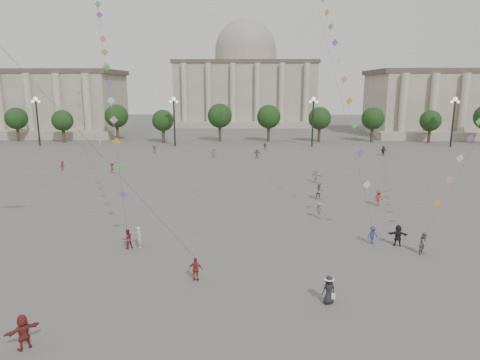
{
  "coord_description": "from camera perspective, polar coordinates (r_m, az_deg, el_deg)",
  "views": [
    {
      "loc": [
        1.14,
        -23.03,
        12.76
      ],
      "look_at": [
        0.44,
        12.0,
        5.1
      ],
      "focal_mm": 32.0,
      "sensor_mm": 36.0,
      "label": 1
    }
  ],
  "objects": [
    {
      "name": "ground",
      "position": [
        26.35,
        -1.55,
        -16.63
      ],
      "size": [
        360.0,
        360.0,
        0.0
      ],
      "primitive_type": "plane",
      "color": "#575552",
      "rests_on": "ground"
    },
    {
      "name": "hall_central",
      "position": [
        152.26,
        0.74,
        12.89
      ],
      "size": [
        48.3,
        34.3,
        35.5
      ],
      "color": "gray",
      "rests_on": "ground"
    },
    {
      "name": "tree_row",
      "position": [
        101.3,
        0.5,
        8.16
      ],
      "size": [
        137.12,
        5.12,
        8.0
      ],
      "color": "#37271B",
      "rests_on": "ground"
    },
    {
      "name": "lamp_post_far_west",
      "position": [
        103.98,
        -25.47,
        8.17
      ],
      "size": [
        2.0,
        0.9,
        10.65
      ],
      "color": "#262628",
      "rests_on": "ground"
    },
    {
      "name": "lamp_post_mid_west",
      "position": [
        94.57,
        -8.79,
        8.91
      ],
      "size": [
        2.0,
        0.9,
        10.65
      ],
      "color": "#262628",
      "rests_on": "ground"
    },
    {
      "name": "lamp_post_mid_east",
      "position": [
        94.21,
        9.72,
        8.87
      ],
      "size": [
        2.0,
        0.9,
        10.65
      ],
      "color": "#262628",
      "rests_on": "ground"
    },
    {
      "name": "lamp_post_far_east",
      "position": [
        102.99,
        26.63,
        8.04
      ],
      "size": [
        2.0,
        0.9,
        10.65
      ],
      "color": "#262628",
      "rests_on": "ground"
    },
    {
      "name": "person_crowd_0",
      "position": [
        87.97,
        3.36,
        4.5
      ],
      "size": [
        1.01,
        0.61,
        1.61
      ],
      "primitive_type": "imported",
      "rotation": [
        0.0,
        0.0,
        0.24
      ],
      "color": "#394F81",
      "rests_on": "ground"
    },
    {
      "name": "person_crowd_2",
      "position": [
        71.84,
        -22.58,
        1.8
      ],
      "size": [
        0.93,
        1.18,
        1.6
      ],
      "primitive_type": "imported",
      "rotation": [
        0.0,
        0.0,
        1.2
      ],
      "color": "maroon",
      "rests_on": "ground"
    },
    {
      "name": "person_crowd_3",
      "position": [
        37.46,
        20.31,
        -6.94
      ],
      "size": [
        1.71,
        0.85,
        1.77
      ],
      "primitive_type": "imported",
      "rotation": [
        0.0,
        0.0,
        2.93
      ],
      "color": "black",
      "rests_on": "ground"
    },
    {
      "name": "person_crowd_4",
      "position": [
        78.04,
        -3.54,
        3.59
      ],
      "size": [
        1.78,
        1.21,
        1.85
      ],
      "primitive_type": "imported",
      "rotation": [
        0.0,
        0.0,
        3.57
      ],
      "color": "#B0AFAB",
      "rests_on": "ground"
    },
    {
      "name": "person_crowd_6",
      "position": [
        43.04,
        10.47,
        -3.98
      ],
      "size": [
        1.22,
        1.03,
        1.65
      ],
      "primitive_type": "imported",
      "rotation": [
        0.0,
        0.0,
        5.81
      ],
      "color": "slate",
      "rests_on": "ground"
    },
    {
      "name": "person_crowd_7",
      "position": [
        58.84,
        10.15,
        0.54
      ],
      "size": [
        1.63,
        1.59,
        1.86
      ],
      "primitive_type": "imported",
      "rotation": [
        0.0,
        0.0,
        2.38
      ],
      "color": "beige",
      "rests_on": "ground"
    },
    {
      "name": "person_crowd_8",
      "position": [
        49.07,
        17.98,
        -2.28
      ],
      "size": [
        1.28,
        0.95,
        1.77
      ],
      "primitive_type": "imported",
      "rotation": [
        0.0,
        0.0,
        0.28
      ],
      "color": "maroon",
      "rests_on": "ground"
    },
    {
      "name": "person_crowd_9",
      "position": [
        85.6,
        18.57,
        3.72
      ],
      "size": [
        1.67,
        1.34,
        1.78
      ],
      "primitive_type": "imported",
      "rotation": [
        0.0,
        0.0,
        0.58
      ],
      "color": "#232228",
      "rests_on": "ground"
    },
    {
      "name": "person_crowd_10",
      "position": [
        95.83,
        -18.12,
        4.56
      ],
      "size": [
        0.45,
        0.63,
        1.63
      ],
      "primitive_type": "imported",
      "rotation": [
        0.0,
        0.0,
        1.67
      ],
      "color": "#BBBCB7",
      "rests_on": "ground"
    },
    {
      "name": "person_crowd_12",
      "position": [
        77.77,
        2.28,
        3.52
      ],
      "size": [
        1.64,
        0.72,
        1.71
      ],
      "primitive_type": "imported",
      "rotation": [
        0.0,
        0.0,
        3.0
      ],
      "color": "slate",
      "rests_on": "ground"
    },
    {
      "name": "person_crowd_13",
      "position": [
        35.82,
        -13.29,
        -7.41
      ],
      "size": [
        0.65,
        0.75,
        1.73
      ],
      "primitive_type": "imported",
      "rotation": [
        0.0,
        0.0,
        2.02
      ],
      "color": "silver",
      "rests_on": "ground"
    },
    {
      "name": "person_crowd_16",
      "position": [
        86.41,
        -11.34,
        4.14
      ],
      "size": [
        1.01,
        0.61,
        1.6
      ],
      "primitive_type": "imported",
      "rotation": [
        0.0,
        0.0,
        0.25
      ],
      "color": "slate",
      "rests_on": "ground"
    },
    {
      "name": "person_crowd_17",
      "position": [
        67.25,
        -16.66,
        1.56
      ],
      "size": [
        0.98,
        1.17,
        1.58
      ],
      "primitive_type": "imported",
      "rotation": [
        0.0,
        0.0,
        2.04
      ],
      "color": "maroon",
      "rests_on": "ground"
    },
    {
      "name": "person_crowd_21",
      "position": [
        50.15,
        10.52,
        -1.5
      ],
      "size": [
        0.97,
        0.78,
        1.89
      ],
      "primitive_type": "imported",
      "rotation": [
        0.0,
        0.0,
        0.08
      ],
      "color": "#7F6B57",
      "rests_on": "ground"
    },
    {
      "name": "tourist_0",
      "position": [
        29.34,
        -5.9,
        -11.75
      ],
      "size": [
        1.01,
        0.54,
        1.63
      ],
      "primitive_type": "imported",
      "rotation": [
        0.0,
        0.0,
        2.98
      ],
      "color": "maroon",
      "rests_on": "ground"
    },
    {
      "name": "tourist_2",
      "position": [
        24.83,
        -26.94,
        -17.61
      ],
      "size": [
        1.57,
        1.59,
        1.82
      ],
      "primitive_type": "imported",
      "rotation": [
        0.0,
        0.0,
        3.94
      ],
      "color": "maroon",
      "rests_on": "ground"
    },
    {
      "name": "kite_flyer_0",
      "position": [
        35.74,
        -14.76,
        -7.6
      ],
      "size": [
        1.02,
        0.98,
        1.65
      ],
      "primitive_type": "imported",
      "rotation": [
        0.0,
        0.0,
        3.79
      ],
      "color": "maroon",
      "rests_on": "ground"
    },
    {
      "name": "kite_flyer_1",
      "position": [
        37.22,
        17.27,
        -7.03
      ],
      "size": [
        1.13,
        0.88,
        1.54
      ],
      "primitive_type": "imported",
      "rotation": [
        0.0,
        0.0,
        0.36
      ],
      "color": "navy",
      "rests_on": "ground"
    },
    {
      "name": "kite_flyer_2",
      "position": [
        36.42,
        23.33,
        -7.77
      ],
      "size": [
        1.07,
        1.05,
        1.74
      ],
      "primitive_type": "imported",
      "rotation": [
        0.0,
        0.0,
        0.71
      ],
      "color": "slate",
      "rests_on": "ground"
    },
    {
      "name": "hat_person",
      "position": [
        26.89,
        11.77,
        -14.1
      ],
      "size": [
        0.99,
        0.82,
        1.74
      ],
      "color": "black",
      "rests_on": "ground"
    },
    {
      "name": "kite_train_west",
      "position": [
        60.2,
        -18.54,
        21.77
      ],
      "size": [
        17.84,
        44.53,
        63.05
      ],
      "color": "#3F3F3F",
      "rests_on": "ground"
    }
  ]
}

